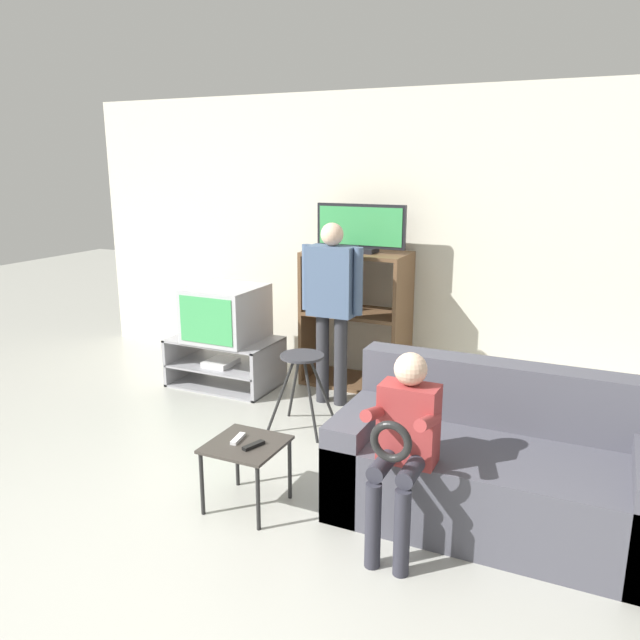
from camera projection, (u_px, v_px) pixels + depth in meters
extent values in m
plane|color=#ADADA3|center=(147.00, 582.00, 3.03)|extent=(18.00, 18.00, 0.00)
cube|color=silver|center=(385.00, 239.00, 5.67)|extent=(6.40, 0.06, 2.60)
cube|color=#939399|center=(226.00, 383.00, 5.73)|extent=(0.95, 0.60, 0.02)
cube|color=#939399|center=(226.00, 364.00, 5.68)|extent=(0.92, 0.60, 0.02)
cube|color=#939399|center=(225.00, 339.00, 5.62)|extent=(0.95, 0.60, 0.02)
cube|color=#939399|center=(184.00, 355.00, 5.86)|extent=(0.03, 0.60, 0.44)
cube|color=#939399|center=(269.00, 368.00, 5.49)|extent=(0.03, 0.60, 0.44)
cube|color=silver|center=(221.00, 362.00, 5.61)|extent=(0.24, 0.28, 0.05)
cube|color=#B2B2B7|center=(226.00, 313.00, 5.55)|extent=(0.60, 0.62, 0.48)
cube|color=#3FA559|center=(206.00, 321.00, 5.28)|extent=(0.52, 0.01, 0.40)
cube|color=brown|center=(312.00, 314.00, 5.79)|extent=(0.03, 0.52, 1.22)
cube|color=brown|center=(403.00, 324.00, 5.43)|extent=(0.03, 0.52, 1.22)
cube|color=brown|center=(355.00, 381.00, 5.76)|extent=(0.85, 0.52, 0.03)
cube|color=brown|center=(356.00, 313.00, 5.60)|extent=(0.85, 0.52, 0.03)
cube|color=brown|center=(357.00, 254.00, 5.47)|extent=(0.85, 0.52, 0.03)
cube|color=#9E7A4C|center=(336.00, 299.00, 5.56)|extent=(0.18, 0.04, 0.22)
cube|color=black|center=(360.00, 250.00, 5.43)|extent=(0.28, 0.20, 0.04)
cube|color=black|center=(361.00, 226.00, 5.38)|extent=(0.81, 0.04, 0.38)
cube|color=#3FA559|center=(360.00, 226.00, 5.36)|extent=(0.76, 0.01, 0.33)
cylinder|color=black|center=(281.00, 396.00, 4.66)|extent=(0.19, 0.15, 0.58)
cylinder|color=black|center=(311.00, 401.00, 4.56)|extent=(0.19, 0.15, 0.58)
cylinder|color=black|center=(294.00, 386.00, 4.85)|extent=(0.19, 0.15, 0.58)
cylinder|color=black|center=(324.00, 391.00, 4.74)|extent=(0.19, 0.15, 0.58)
cylinder|color=#333338|center=(302.00, 356.00, 4.63)|extent=(0.33, 0.33, 0.02)
cube|color=#38332D|center=(246.00, 444.00, 3.61)|extent=(0.42, 0.42, 0.02)
cylinder|color=black|center=(202.00, 484.00, 3.57)|extent=(0.02, 0.02, 0.39)
cylinder|color=black|center=(258.00, 498.00, 3.42)|extent=(0.02, 0.02, 0.39)
cylinder|color=black|center=(237.00, 457.00, 3.90)|extent=(0.02, 0.02, 0.39)
cylinder|color=black|center=(290.00, 469.00, 3.74)|extent=(0.02, 0.02, 0.39)
cube|color=black|center=(254.00, 445.00, 3.55)|extent=(0.08, 0.15, 0.02)
cube|color=silver|center=(238.00, 439.00, 3.64)|extent=(0.06, 0.15, 0.02)
cube|color=#4C4C56|center=(494.00, 485.00, 3.48)|extent=(1.78, 0.85, 0.46)
cube|color=#4C4C56|center=(509.00, 395.00, 3.66)|extent=(1.78, 0.20, 0.39)
cube|color=#4C4C56|center=(365.00, 449.00, 3.79)|extent=(0.22, 0.85, 0.58)
cylinder|color=#2D2D33|center=(323.00, 358.00, 5.24)|extent=(0.11, 0.11, 0.76)
cylinder|color=#2D2D33|center=(341.00, 361.00, 5.17)|extent=(0.11, 0.11, 0.76)
cube|color=#475B7A|center=(332.00, 281.00, 5.04)|extent=(0.38, 0.20, 0.57)
cylinder|color=#475B7A|center=(307.00, 277.00, 5.13)|extent=(0.08, 0.08, 0.54)
cylinder|color=#475B7A|center=(358.00, 282.00, 4.94)|extent=(0.08, 0.08, 0.54)
sphere|color=beige|center=(332.00, 234.00, 4.94)|extent=(0.18, 0.18, 0.18)
cylinder|color=#2D2D38|center=(373.00, 526.00, 3.10)|extent=(0.08, 0.08, 0.46)
cylinder|color=#2D2D38|center=(402.00, 533.00, 3.03)|extent=(0.08, 0.08, 0.46)
cylinder|color=#2D2D38|center=(384.00, 463.00, 3.16)|extent=(0.09, 0.30, 0.09)
cylinder|color=#2D2D38|center=(413.00, 469.00, 3.10)|extent=(0.09, 0.30, 0.09)
cube|color=#993333|center=(409.00, 424.00, 3.22)|extent=(0.30, 0.17, 0.42)
cylinder|color=#993333|center=(376.00, 413.00, 3.14)|extent=(0.06, 0.31, 0.14)
cylinder|color=#993333|center=(428.00, 422.00, 3.03)|extent=(0.06, 0.31, 0.14)
sphere|color=beige|center=(411.00, 369.00, 3.15)|extent=(0.17, 0.17, 0.17)
torus|color=black|center=(391.00, 442.00, 2.96)|extent=(0.21, 0.04, 0.21)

